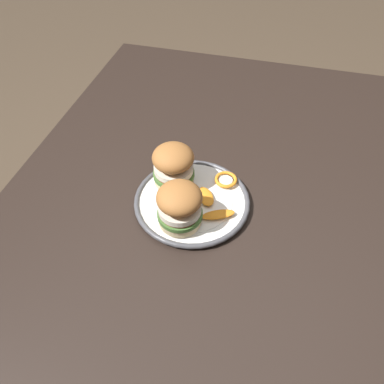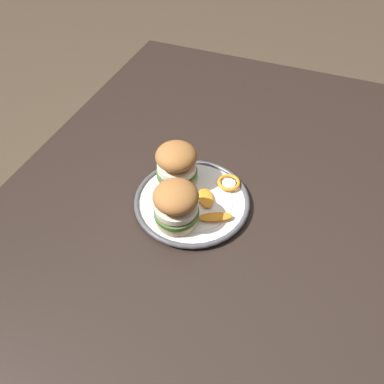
# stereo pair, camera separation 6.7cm
# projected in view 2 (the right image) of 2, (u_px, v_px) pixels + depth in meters

# --- Properties ---
(ground_plane) EXTENTS (8.00, 8.00, 0.00)m
(ground_plane) POSITION_uv_depth(u_px,v_px,m) (205.00, 328.00, 1.45)
(ground_plane) COLOR #4C3D2D
(dining_table) EXTENTS (1.32, 0.97, 0.77)m
(dining_table) POSITION_uv_depth(u_px,v_px,m) (211.00, 220.00, 0.96)
(dining_table) COLOR black
(dining_table) RESTS_ON ground
(dinner_plate) EXTENTS (0.27, 0.27, 0.02)m
(dinner_plate) POSITION_uv_depth(u_px,v_px,m) (192.00, 201.00, 0.86)
(dinner_plate) COLOR white
(dinner_plate) RESTS_ON dining_table
(sandwich_half_left) EXTENTS (0.12, 0.12, 0.10)m
(sandwich_half_left) POSITION_uv_depth(u_px,v_px,m) (176.00, 204.00, 0.77)
(sandwich_half_left) COLOR beige
(sandwich_half_left) RESTS_ON dinner_plate
(sandwich_half_right) EXTENTS (0.13, 0.13, 0.10)m
(sandwich_half_right) POSITION_uv_depth(u_px,v_px,m) (176.00, 165.00, 0.85)
(sandwich_half_right) COLOR beige
(sandwich_half_right) RESTS_ON dinner_plate
(orange_peel_curled) EXTENTS (0.06, 0.06, 0.01)m
(orange_peel_curled) POSITION_uv_depth(u_px,v_px,m) (229.00, 183.00, 0.88)
(orange_peel_curled) COLOR orange
(orange_peel_curled) RESTS_ON dinner_plate
(orange_peel_strip_long) EXTENTS (0.07, 0.06, 0.01)m
(orange_peel_strip_long) POSITION_uv_depth(u_px,v_px,m) (206.00, 198.00, 0.85)
(orange_peel_strip_long) COLOR orange
(orange_peel_strip_long) RESTS_ON dinner_plate
(orange_peel_strip_short) EXTENTS (0.05, 0.08, 0.01)m
(orange_peel_strip_short) POSITION_uv_depth(u_px,v_px,m) (216.00, 217.00, 0.81)
(orange_peel_strip_short) COLOR orange
(orange_peel_strip_short) RESTS_ON dinner_plate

